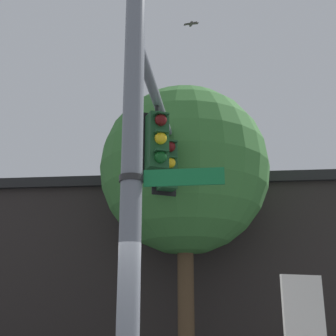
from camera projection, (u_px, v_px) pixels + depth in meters
signal_pole at (131, 200)px, 5.88m from camera, size 0.28×0.28×6.07m
mast_arm at (166, 129)px, 9.88m from camera, size 3.55×6.16×0.18m
traffic_light_nearest_pole at (157, 141)px, 8.36m from camera, size 0.54×0.49×1.31m
traffic_light_mid_inner at (167, 165)px, 9.70m from camera, size 0.54×0.49×1.31m
traffic_light_mid_outer at (175, 183)px, 11.04m from camera, size 0.54×0.49×1.31m
traffic_light_arm_end at (181, 197)px, 12.38m from camera, size 0.54×0.49×1.31m
street_name_sign at (156, 178)px, 5.92m from camera, size 1.21×0.75×0.22m
bird_flying at (191, 24)px, 12.92m from camera, size 0.42×0.27×0.15m
storefront_building at (185, 280)px, 16.53m from camera, size 15.35×13.36×5.55m
tree_by_storefront at (184, 171)px, 12.03m from camera, size 4.35×4.35×7.39m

